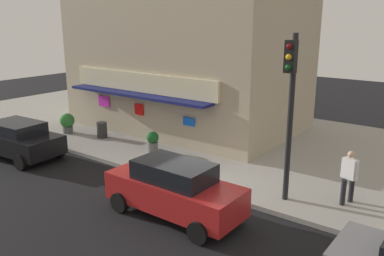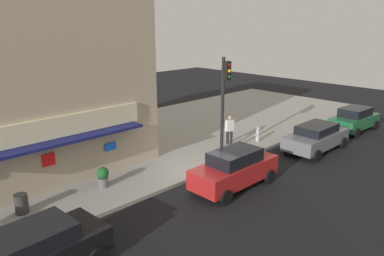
{
  "view_description": "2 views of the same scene",
  "coord_description": "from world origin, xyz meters",
  "views": [
    {
      "loc": [
        7.44,
        -10.57,
        5.89
      ],
      "look_at": [
        -1.23,
        1.04,
        1.93
      ],
      "focal_mm": 37.89,
      "sensor_mm": 36.0,
      "label": 1
    },
    {
      "loc": [
        -11.87,
        -11.47,
        7.25
      ],
      "look_at": [
        0.31,
        0.95,
        2.19
      ],
      "focal_mm": 34.76,
      "sensor_mm": 36.0,
      "label": 2
    }
  ],
  "objects": [
    {
      "name": "potted_plant_by_doorway",
      "position": [
        -9.64,
        1.65,
        0.73
      ],
      "size": [
        0.73,
        0.73,
        1.02
      ],
      "color": "#59595B",
      "rests_on": "sidewalk"
    },
    {
      "name": "parked_car_black",
      "position": [
        -8.62,
        -1.66,
        0.82
      ],
      "size": [
        4.28,
        2.28,
        1.58
      ],
      "color": "black",
      "rests_on": "ground_plane"
    },
    {
      "name": "ground_plane",
      "position": [
        0.0,
        0.0,
        0.0
      ],
      "size": [
        61.25,
        61.25,
        0.0
      ],
      "primitive_type": "plane",
      "color": "black"
    },
    {
      "name": "traffic_light",
      "position": [
        2.6,
        0.89,
        3.55
      ],
      "size": [
        0.32,
        0.58,
        5.3
      ],
      "color": "black",
      "rests_on": "sidewalk"
    },
    {
      "name": "sidewalk",
      "position": [
        0.0,
        6.11,
        0.08
      ],
      "size": [
        40.84,
        12.22,
        0.16
      ],
      "primitive_type": "cube",
      "color": "gray",
      "rests_on": "ground_plane"
    },
    {
      "name": "pedestrian",
      "position": [
        4.3,
        1.87,
        1.13
      ],
      "size": [
        0.61,
        0.59,
        1.75
      ],
      "color": "black",
      "rests_on": "sidewalk"
    },
    {
      "name": "trash_can",
      "position": [
        -7.59,
        2.15,
        0.55
      ],
      "size": [
        0.5,
        0.5,
        0.77
      ],
      "primitive_type": "cylinder",
      "color": "#2D2D2D",
      "rests_on": "sidewalk"
    },
    {
      "name": "potted_plant_by_window",
      "position": [
        -4.12,
        2.03,
        0.65
      ],
      "size": [
        0.54,
        0.54,
        0.91
      ],
      "color": "#59595B",
      "rests_on": "sidewalk"
    },
    {
      "name": "corner_building",
      "position": [
        -5.78,
        6.81,
        4.53
      ],
      "size": [
        11.54,
        8.13,
        8.75
      ],
      "color": "tan",
      "rests_on": "sidewalk"
    },
    {
      "name": "parked_car_red",
      "position": [
        0.24,
        -1.83,
        0.89
      ],
      "size": [
        4.37,
        1.92,
        1.75
      ],
      "color": "#AD1E1E",
      "rests_on": "ground_plane"
    }
  ]
}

